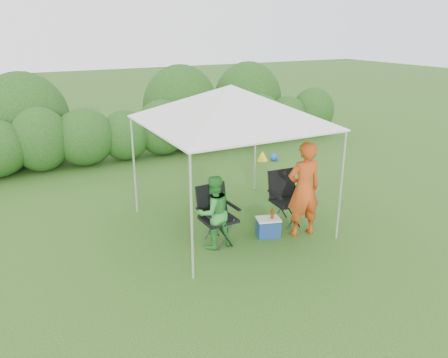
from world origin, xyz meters
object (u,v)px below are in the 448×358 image
man (304,189)px  cooler (268,227)px  woman (214,212)px  canopy (231,105)px  chair_left (216,211)px  chair_right (285,194)px

man → cooler: size_ratio=3.60×
man → woman: size_ratio=1.36×
canopy → chair_left: (-0.59, -0.50, -1.85)m
canopy → woman: size_ratio=2.25×
chair_right → cooler: 0.89m
woman → chair_left: bearing=-126.6°
chair_right → man: (-0.04, -0.63, 0.32)m
woman → canopy: bearing=-137.5°
chair_left → man: 1.72m
chair_right → cooler: bearing=-145.5°
chair_left → cooler: bearing=-19.8°
man → woman: (-1.73, 0.35, -0.24)m
man → chair_right: bearing=-85.3°
canopy → woman: bearing=-136.2°
chair_right → woman: 1.80m
canopy → chair_right: 2.17m
canopy → cooler: 2.44m
chair_right → man: 0.71m
chair_left → man: (1.60, -0.53, 0.32)m
woman → cooler: size_ratio=2.65×
canopy → chair_left: canopy is taller
chair_left → cooler: (0.98, -0.30, -0.43)m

